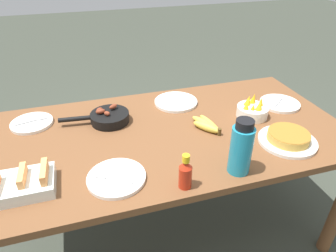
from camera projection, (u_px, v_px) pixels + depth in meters
ground_plane at (168, 228)px, 1.89m from camera, size 14.00×14.00×0.00m
dining_table at (168, 145)px, 1.55m from camera, size 1.80×0.91×0.73m
banana_bunch at (208, 125)px, 1.51m from camera, size 0.13×0.20×0.04m
melon_tray at (11, 186)px, 1.12m from camera, size 0.32×0.17×0.10m
skillet at (108, 117)px, 1.56m from camera, size 0.36×0.20×0.08m
frittata_plate_center at (288, 138)px, 1.41m from camera, size 0.27×0.27×0.06m
empty_plate_near_front at (32, 123)px, 1.55m from camera, size 0.21×0.21×0.02m
empty_plate_far_left at (280, 103)px, 1.74m from camera, size 0.23×0.23×0.02m
empty_plate_far_right at (176, 102)px, 1.75m from camera, size 0.25×0.25×0.02m
empty_plate_mid_edge at (116, 178)px, 1.20m from camera, size 0.24×0.24×0.02m
fruit_bowl_mango at (252, 110)px, 1.61m from camera, size 0.17×0.17×0.11m
water_bottle at (241, 148)px, 1.19m from camera, size 0.09×0.09×0.24m
hot_sauce_bottle at (185, 173)px, 1.13m from camera, size 0.05×0.05×0.15m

